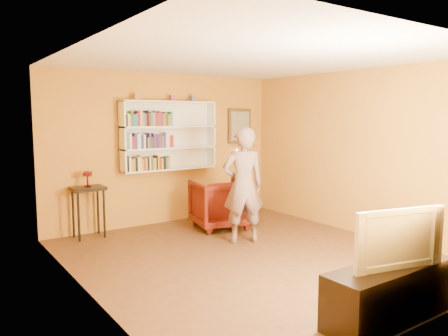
{
  "coord_description": "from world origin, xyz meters",
  "views": [
    {
      "loc": [
        -3.66,
        -4.62,
        1.93
      ],
      "look_at": [
        0.08,
        0.75,
        1.16
      ],
      "focal_mm": 35.0,
      "sensor_mm": 36.0,
      "label": 1
    }
  ],
  "objects_px": {
    "ruby_lustre": "(87,175)",
    "bookshelf": "(168,136)",
    "person": "(243,186)",
    "tv_cabinet": "(390,293)",
    "armchair": "(220,204)",
    "television": "(392,236)",
    "console_table": "(88,195)"
  },
  "relations": [
    {
      "from": "person",
      "to": "television",
      "type": "distance_m",
      "value": 2.9
    },
    {
      "from": "console_table",
      "to": "person",
      "type": "distance_m",
      "value": 2.49
    },
    {
      "from": "bookshelf",
      "to": "ruby_lustre",
      "type": "distance_m",
      "value": 1.64
    },
    {
      "from": "ruby_lustre",
      "to": "person",
      "type": "xyz_separation_m",
      "value": [
        1.87,
        -1.63,
        -0.12
      ]
    },
    {
      "from": "person",
      "to": "ruby_lustre",
      "type": "bearing_deg",
      "value": -20.08
    },
    {
      "from": "bookshelf",
      "to": "armchair",
      "type": "distance_m",
      "value": 1.55
    },
    {
      "from": "bookshelf",
      "to": "tv_cabinet",
      "type": "distance_m",
      "value": 4.85
    },
    {
      "from": "tv_cabinet",
      "to": "console_table",
      "type": "bearing_deg",
      "value": 107.8
    },
    {
      "from": "ruby_lustre",
      "to": "person",
      "type": "height_order",
      "value": "person"
    },
    {
      "from": "bookshelf",
      "to": "console_table",
      "type": "height_order",
      "value": "bookshelf"
    },
    {
      "from": "ruby_lustre",
      "to": "television",
      "type": "distance_m",
      "value": 4.73
    },
    {
      "from": "console_table",
      "to": "armchair",
      "type": "xyz_separation_m",
      "value": [
        2.1,
        -0.67,
        -0.26
      ]
    },
    {
      "from": "armchair",
      "to": "tv_cabinet",
      "type": "bearing_deg",
      "value": 93.16
    },
    {
      "from": "ruby_lustre",
      "to": "television",
      "type": "relative_size",
      "value": 0.26
    },
    {
      "from": "armchair",
      "to": "person",
      "type": "relative_size",
      "value": 0.52
    },
    {
      "from": "ruby_lustre",
      "to": "bookshelf",
      "type": "bearing_deg",
      "value": 5.97
    },
    {
      "from": "console_table",
      "to": "tv_cabinet",
      "type": "distance_m",
      "value": 4.74
    },
    {
      "from": "bookshelf",
      "to": "armchair",
      "type": "xyz_separation_m",
      "value": [
        0.57,
        -0.83,
        -1.17
      ]
    },
    {
      "from": "console_table",
      "to": "ruby_lustre",
      "type": "bearing_deg",
      "value": -90.0
    },
    {
      "from": "bookshelf",
      "to": "ruby_lustre",
      "type": "xyz_separation_m",
      "value": [
        -1.53,
        -0.16,
        -0.58
      ]
    },
    {
      "from": "television",
      "to": "armchair",
      "type": "bearing_deg",
      "value": 93.86
    },
    {
      "from": "bookshelf",
      "to": "person",
      "type": "bearing_deg",
      "value": -79.17
    },
    {
      "from": "bookshelf",
      "to": "television",
      "type": "distance_m",
      "value": 4.72
    },
    {
      "from": "tv_cabinet",
      "to": "television",
      "type": "distance_m",
      "value": 0.55
    },
    {
      "from": "ruby_lustre",
      "to": "tv_cabinet",
      "type": "height_order",
      "value": "ruby_lustre"
    },
    {
      "from": "person",
      "to": "tv_cabinet",
      "type": "height_order",
      "value": "person"
    },
    {
      "from": "person",
      "to": "tv_cabinet",
      "type": "distance_m",
      "value": 2.96
    },
    {
      "from": "console_table",
      "to": "television",
      "type": "relative_size",
      "value": 0.84
    },
    {
      "from": "television",
      "to": "person",
      "type": "bearing_deg",
      "value": 95.12
    },
    {
      "from": "tv_cabinet",
      "to": "bookshelf",
      "type": "bearing_deg",
      "value": 89.01
    },
    {
      "from": "bookshelf",
      "to": "television",
      "type": "relative_size",
      "value": 1.82
    },
    {
      "from": "armchair",
      "to": "television",
      "type": "height_order",
      "value": "television"
    }
  ]
}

